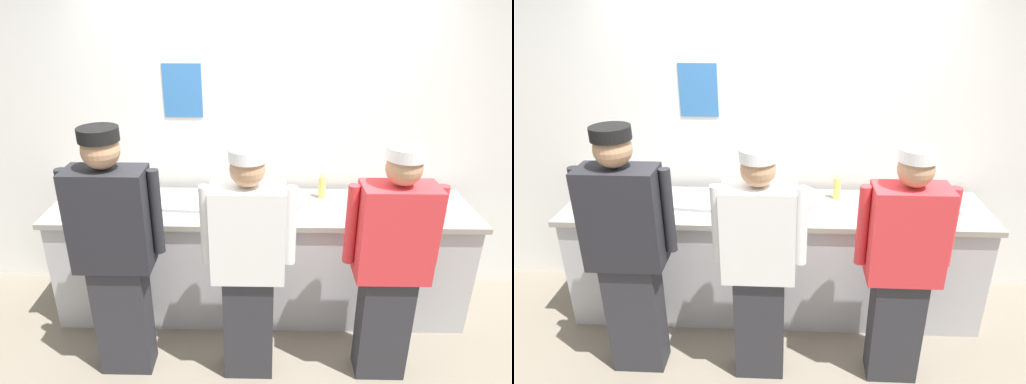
% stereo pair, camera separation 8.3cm
% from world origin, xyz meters
% --- Properties ---
extents(ground_plane, '(9.00, 9.00, 0.00)m').
position_xyz_m(ground_plane, '(0.00, 0.00, 0.00)').
color(ground_plane, slate).
extents(wall_back, '(4.95, 0.11, 2.70)m').
position_xyz_m(wall_back, '(-0.00, 0.82, 1.35)').
color(wall_back, white).
rests_on(wall_back, ground).
extents(prep_counter, '(3.15, 0.67, 0.91)m').
position_xyz_m(prep_counter, '(0.00, 0.36, 0.46)').
color(prep_counter, '#B2B2B7').
rests_on(prep_counter, ground).
extents(chef_near_left, '(0.61, 0.24, 1.70)m').
position_xyz_m(chef_near_left, '(-0.90, -0.31, 0.91)').
color(chef_near_left, '#2D2D33').
rests_on(chef_near_left, ground).
extents(chef_center, '(0.58, 0.24, 1.59)m').
position_xyz_m(chef_center, '(-0.07, -0.33, 0.85)').
color(chef_center, '#2D2D33').
rests_on(chef_center, ground).
extents(chef_far_right, '(0.59, 0.24, 1.61)m').
position_xyz_m(chef_far_right, '(0.81, -0.32, 0.86)').
color(chef_far_right, '#2D2D33').
rests_on(chef_far_right, ground).
extents(plate_stack_front, '(0.22, 0.22, 0.06)m').
position_xyz_m(plate_stack_front, '(1.16, 0.31, 0.94)').
color(plate_stack_front, white).
rests_on(plate_stack_front, prep_counter).
extents(plate_stack_rear, '(0.21, 0.21, 0.10)m').
position_xyz_m(plate_stack_rear, '(-0.98, 0.43, 0.96)').
color(plate_stack_rear, white).
rests_on(plate_stack_rear, prep_counter).
extents(mixing_bowl_steel, '(0.39, 0.39, 0.11)m').
position_xyz_m(mixing_bowl_steel, '(0.15, 0.31, 0.97)').
color(mixing_bowl_steel, '#B7BABF').
rests_on(mixing_bowl_steel, prep_counter).
extents(sheet_tray, '(0.44, 0.37, 0.02)m').
position_xyz_m(sheet_tray, '(-0.54, 0.40, 0.92)').
color(sheet_tray, '#B7BABF').
rests_on(sheet_tray, prep_counter).
extents(squeeze_bottle_primary, '(0.06, 0.06, 0.21)m').
position_xyz_m(squeeze_bottle_primary, '(0.47, 0.52, 1.01)').
color(squeeze_bottle_primary, '#E5E066').
rests_on(squeeze_bottle_primary, prep_counter).
extents(squeeze_bottle_secondary, '(0.05, 0.05, 0.20)m').
position_xyz_m(squeeze_bottle_secondary, '(1.05, 0.14, 1.01)').
color(squeeze_bottle_secondary, '#56A333').
rests_on(squeeze_bottle_secondary, prep_counter).
extents(squeeze_bottle_spare, '(0.06, 0.06, 0.20)m').
position_xyz_m(squeeze_bottle_spare, '(0.80, 0.42, 1.01)').
color(squeeze_bottle_spare, '#56A333').
rests_on(squeeze_bottle_spare, prep_counter).
extents(ramekin_green_sauce, '(0.09, 0.09, 0.04)m').
position_xyz_m(ramekin_green_sauce, '(-0.17, 0.38, 0.93)').
color(ramekin_green_sauce, white).
rests_on(ramekin_green_sauce, prep_counter).
extents(ramekin_yellow_sauce, '(0.10, 0.10, 0.04)m').
position_xyz_m(ramekin_yellow_sauce, '(1.36, 0.29, 0.93)').
color(ramekin_yellow_sauce, white).
rests_on(ramekin_yellow_sauce, prep_counter).
extents(ramekin_red_sauce, '(0.09, 0.09, 0.04)m').
position_xyz_m(ramekin_red_sauce, '(-0.28, 0.50, 0.94)').
color(ramekin_red_sauce, white).
rests_on(ramekin_red_sauce, prep_counter).
extents(chefs_knife, '(0.27, 0.03, 0.02)m').
position_xyz_m(chefs_knife, '(-1.29, 0.48, 0.92)').
color(chefs_knife, '#B7BABF').
rests_on(chefs_knife, prep_counter).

